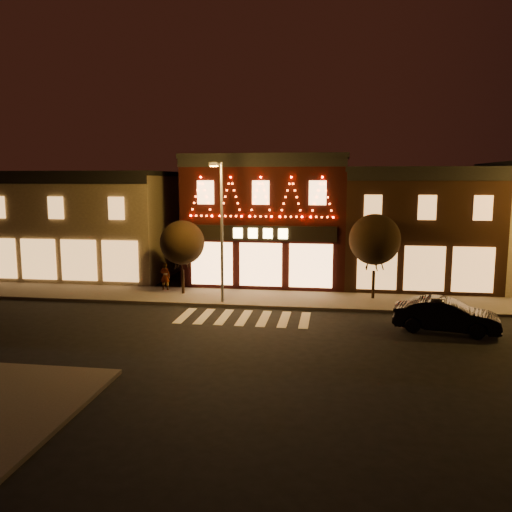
# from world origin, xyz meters

# --- Properties ---
(ground) EXTENTS (120.00, 120.00, 0.00)m
(ground) POSITION_xyz_m (0.00, 0.00, 0.00)
(ground) COLOR black
(ground) RESTS_ON ground
(sidewalk_far) EXTENTS (44.00, 4.00, 0.15)m
(sidewalk_far) POSITION_xyz_m (2.00, 8.00, 0.07)
(sidewalk_far) COLOR #47423D
(sidewalk_far) RESTS_ON ground
(building_left) EXTENTS (12.20, 8.28, 7.30)m
(building_left) POSITION_xyz_m (-13.00, 13.99, 3.66)
(building_left) COLOR #716450
(building_left) RESTS_ON ground
(building_pulp) EXTENTS (10.20, 8.34, 8.30)m
(building_pulp) POSITION_xyz_m (0.00, 13.98, 4.16)
(building_pulp) COLOR black
(building_pulp) RESTS_ON ground
(building_right_a) EXTENTS (9.20, 8.28, 7.50)m
(building_right_a) POSITION_xyz_m (9.50, 13.99, 3.76)
(building_right_a) COLOR black
(building_right_a) RESTS_ON ground
(streetlamp_mid) EXTENTS (0.48, 1.72, 7.53)m
(streetlamp_mid) POSITION_xyz_m (-1.65, 6.38, 4.57)
(streetlamp_mid) COLOR #59595E
(streetlamp_mid) RESTS_ON sidewalk_far
(tree_left) EXTENTS (2.56, 2.56, 4.28)m
(tree_left) POSITION_xyz_m (-4.36, 8.32, 3.15)
(tree_left) COLOR black
(tree_left) RESTS_ON sidewalk_far
(tree_right) EXTENTS (2.84, 2.84, 4.75)m
(tree_right) POSITION_xyz_m (6.57, 8.71, 3.47)
(tree_right) COLOR black
(tree_right) RESTS_ON sidewalk_far
(dark_sedan) EXTENTS (4.77, 2.48, 1.50)m
(dark_sedan) POSITION_xyz_m (9.36, 3.00, 0.75)
(dark_sedan) COLOR black
(dark_sedan) RESTS_ON ground
(pedestrian) EXTENTS (0.66, 0.49, 1.65)m
(pedestrian) POSITION_xyz_m (-5.71, 9.15, 0.97)
(pedestrian) COLOR gray
(pedestrian) RESTS_ON sidewalk_far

